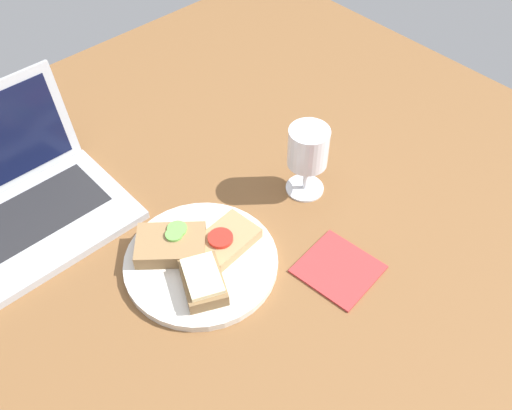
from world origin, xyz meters
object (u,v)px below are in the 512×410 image
sandwich_with_cucumber (171,244)px  plate (201,262)px  wine_glass (308,151)px  laptop (14,202)px  sandwich_with_cheese (203,281)px  sandwich_with_tomato (226,240)px  napkin (338,269)px

sandwich_with_cucumber → plate: bearing=-65.1°
wine_glass → laptop: laptop is taller
sandwich_with_cheese → wine_glass: size_ratio=0.78×
sandwich_with_cheese → wine_glass: bearing=10.2°
plate → sandwich_with_cucumber: bearing=114.9°
sandwich_with_tomato → laptop: laptop is taller
plate → sandwich_with_tomato: sandwich_with_tomato is taller
napkin → sandwich_with_tomato: bearing=124.4°
plate → sandwich_with_cucumber: size_ratio=1.85×
laptop → napkin: (32.76, -45.20, -3.93)cm
sandwich_with_cucumber → napkin: 27.44cm
sandwich_with_cheese → wine_glass: wine_glass is taller
sandwich_with_cucumber → napkin: bearing=-48.9°
sandwich_with_cucumber → laptop: size_ratio=0.40×
sandwich_with_cheese → sandwich_with_tomato: (8.12, 3.98, -0.38)cm
sandwich_with_tomato → laptop: (-22.19, 29.74, 1.65)cm
plate → napkin: bearing=-45.2°
plate → laptop: laptop is taller
sandwich_with_tomato → napkin: 18.87cm
sandwich_with_tomato → napkin: size_ratio=0.91×
sandwich_with_tomato → sandwich_with_cheese: bearing=-153.9°
sandwich_with_cheese → napkin: bearing=-31.5°
sandwich_with_cheese → napkin: sandwich_with_cheese is taller
plate → wine_glass: (24.86, 0.65, 8.73)cm
napkin → laptop: bearing=125.9°
plate → sandwich_with_cucumber: sandwich_with_cucumber is taller
laptop → sandwich_with_tomato: bearing=-53.3°
napkin → sandwich_with_cheese: bearing=148.5°
laptop → napkin: size_ratio=2.84×
plate → laptop: (-17.03, 29.37, 3.44)cm
sandwich_with_cucumber → sandwich_with_cheese: size_ratio=1.25×
sandwich_with_cucumber → sandwich_with_cheese: bearing=-94.6°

